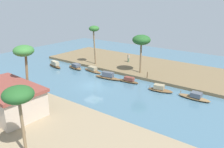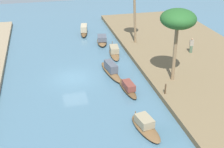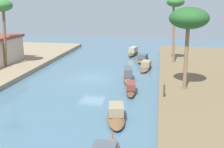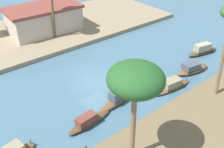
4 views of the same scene
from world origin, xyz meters
The scene contains 11 objects.
river_water centered at (0.00, 0.00, 0.00)m, with size 67.20×67.20×0.00m, color #476B7F.
sampan_with_red_awning centered at (8.82, -4.78, 0.42)m, with size 4.02×1.88×1.10m.
sampan_upstream_small centered at (12.97, -3.08, 0.51)m, with size 4.30×1.67×1.29m.
sampan_near_left_bank centered at (-3.76, -4.55, 0.37)m, with size 4.10×1.22×0.98m.
sampan_foreground centered at (-9.69, -4.17, 0.38)m, with size 3.90×1.88×1.06m.
sampan_midstream centered at (-0.03, -3.83, 0.48)m, with size 5.06×1.63×1.29m.
sampan_with_tall_canopy centered at (4.83, -5.40, 0.38)m, with size 4.53×1.58×1.01m.
mooring_post centered at (-5.81, -7.37, 0.98)m, with size 0.14×0.14×0.98m, color #4C3823.
palm_tree_left_near centered at (-3.44, -9.09, 6.38)m, with size 3.20×3.20×6.87m.
palm_tree_left_far centered at (6.90, -8.48, 7.32)m, with size 2.05×2.05×7.80m.
palm_tree_right_tall centered at (1.52, 10.51, 7.13)m, with size 2.46×2.46×7.56m.
Camera 3 is at (-26.04, -6.81, 7.75)m, focal length 42.63 mm.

